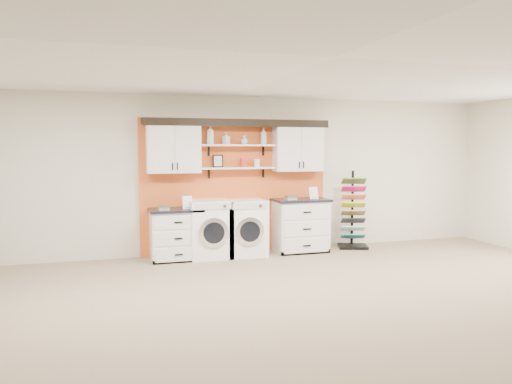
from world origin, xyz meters
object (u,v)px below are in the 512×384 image
object	(u,v)px
washer	(210,229)
sample_rack	(353,222)
base_cabinet_left	(176,234)
dryer	(244,228)
base_cabinet_right	(300,225)

from	to	relation	value
washer	sample_rack	bearing A→B (deg)	0.70
base_cabinet_left	dryer	bearing A→B (deg)	-0.16
base_cabinet_left	dryer	size ratio (longest dim) A/B	0.90
base_cabinet_right	sample_rack	bearing A→B (deg)	1.61
washer	dryer	size ratio (longest dim) A/B	1.02
washer	sample_rack	size ratio (longest dim) A/B	0.69
base_cabinet_left	sample_rack	bearing A→B (deg)	0.52
base_cabinet_left	dryer	world-z (taller)	dryer
base_cabinet_right	sample_rack	world-z (taller)	sample_rack
base_cabinet_right	washer	xyz separation A→B (m)	(-1.68, -0.00, 0.02)
base_cabinet_left	base_cabinet_right	size ratio (longest dim) A/B	0.90
dryer	sample_rack	distance (m)	2.14
base_cabinet_left	washer	world-z (taller)	washer
washer	base_cabinet_left	bearing A→B (deg)	179.66
washer	sample_rack	world-z (taller)	sample_rack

